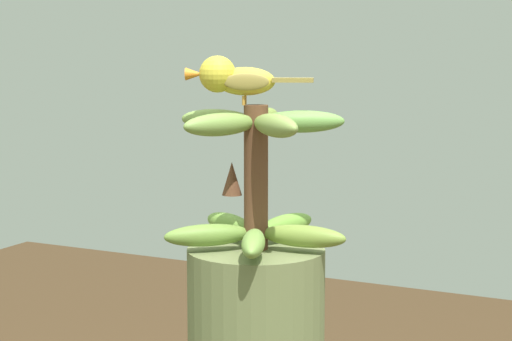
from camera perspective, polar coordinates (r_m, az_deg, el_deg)
The scene contains 2 objects.
banana_bunch at distance 1.57m, azimuth -0.04°, elevation -0.47°, with size 0.33×0.33×0.26m.
perched_bird at distance 1.56m, azimuth -1.59°, elevation 5.98°, with size 0.10×0.22×0.09m.
Camera 1 is at (-1.39, -0.69, 1.52)m, focal length 62.27 mm.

